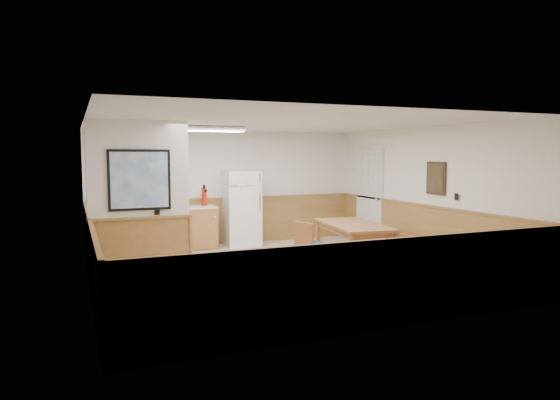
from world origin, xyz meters
name	(u,v)px	position (x,y,z in m)	size (l,w,h in m)	color
ground	(280,272)	(0.00, 0.00, 0.00)	(6.00, 6.00, 0.00)	beige
ceiling	(280,123)	(0.00, 0.00, 2.50)	(6.00, 6.00, 0.02)	silver
back_wall	(228,188)	(0.00, 3.00, 1.25)	(6.00, 0.02, 2.50)	white
right_wall	(426,193)	(3.00, 0.00, 1.25)	(0.02, 6.00, 2.50)	white
left_wall	(87,206)	(-3.00, 0.00, 1.25)	(0.02, 6.00, 2.50)	white
wainscot_back	(229,221)	(0.00, 2.98, 0.50)	(6.00, 0.04, 1.00)	#A37541
wainscot_right	(424,232)	(2.98, 0.00, 0.50)	(0.04, 6.00, 1.00)	#A37541
wainscot_left	(90,257)	(-2.98, 0.00, 0.50)	(0.04, 6.00, 1.00)	#A37541
partition_wall	(139,204)	(-2.25, 0.19, 1.23)	(1.50, 0.20, 2.50)	white
kitchen_counter	(177,228)	(-1.21, 2.68, 0.46)	(2.20, 0.61, 1.00)	#A9733C
exterior_door	(369,196)	(2.96, 1.90, 1.05)	(0.07, 1.02, 2.15)	silver
kitchen_window	(130,176)	(-2.10, 2.98, 1.55)	(0.80, 0.04, 1.00)	silver
wall_painting	(436,178)	(2.97, -0.30, 1.55)	(0.04, 0.50, 0.60)	#382516
fluorescent_fixture	(212,129)	(-0.80, 1.30, 2.45)	(1.20, 0.30, 0.09)	silver
refrigerator	(242,208)	(0.19, 2.63, 0.82)	(0.75, 0.74, 1.63)	white
dining_table	(354,229)	(1.44, 0.02, 0.66)	(1.13, 1.89, 0.75)	#986337
dining_bench	(415,241)	(2.80, 0.04, 0.35)	(0.52, 1.69, 0.45)	#986337
dining_chair	(309,243)	(0.47, -0.13, 0.49)	(0.74, 0.59, 0.85)	#986337
fire_extinguisher	(204,197)	(-0.62, 2.70, 1.10)	(0.14, 0.14, 0.44)	#B71C09
soap_bottle	(127,204)	(-2.21, 2.65, 1.00)	(0.06, 0.06, 0.20)	#167C2D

